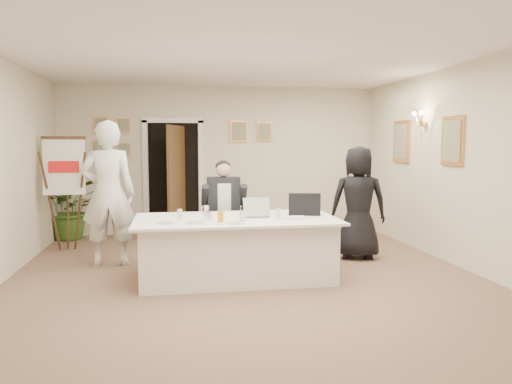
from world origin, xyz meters
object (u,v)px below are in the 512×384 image
object	(u,v)px
flip_chart	(66,199)
standing_woman	(358,203)
oj_glass	(221,217)
steel_jug	(208,216)
standing_man	(108,194)
laptop	(255,206)
laptop_bag	(304,204)
conference_table	(236,248)
potted_palm	(70,209)
paper_stack	(295,218)
seated_man	(224,210)

from	to	relation	value
flip_chart	standing_woman	xyz separation A→B (m)	(4.40, -1.26, 0.01)
oj_glass	steel_jug	size ratio (longest dim) A/B	1.18
standing_man	standing_woman	distance (m)	3.61
standing_woman	oj_glass	world-z (taller)	standing_woman
laptop	standing_man	bearing A→B (deg)	150.23
laptop_bag	steel_jug	size ratio (longest dim) A/B	3.76
laptop	steel_jug	world-z (taller)	laptop
laptop	oj_glass	bearing A→B (deg)	-144.84
conference_table	standing_man	size ratio (longest dim) A/B	1.25
potted_palm	paper_stack	size ratio (longest dim) A/B	4.11
paper_stack	flip_chart	bearing A→B (deg)	144.58
laptop_bag	oj_glass	bearing A→B (deg)	-146.43
steel_jug	seated_man	bearing A→B (deg)	75.14
flip_chart	paper_stack	bearing A→B (deg)	-35.42
flip_chart	laptop_bag	distance (m)	3.92
conference_table	seated_man	bearing A→B (deg)	92.65
laptop	standing_woman	bearing A→B (deg)	17.88
conference_table	flip_chart	xyz separation A→B (m)	(-2.47, 2.07, 0.43)
flip_chart	laptop	world-z (taller)	flip_chart
potted_palm	standing_man	bearing A→B (deg)	-66.40
potted_palm	paper_stack	bearing A→B (deg)	-44.82
standing_man	conference_table	bearing A→B (deg)	147.75
standing_woman	potted_palm	distance (m)	5.10
potted_palm	laptop_bag	size ratio (longest dim) A/B	2.66
oj_glass	potted_palm	bearing A→B (deg)	124.78
conference_table	paper_stack	xyz separation A→B (m)	(0.71, -0.19, 0.40)
conference_table	laptop	distance (m)	0.59
conference_table	oj_glass	bearing A→B (deg)	-125.10
standing_man	laptop_bag	world-z (taller)	standing_man
seated_man	standing_man	xyz separation A→B (m)	(-1.62, -0.07, 0.27)
flip_chart	potted_palm	world-z (taller)	flip_chart
paper_stack	steel_jug	xyz separation A→B (m)	(-1.07, 0.08, 0.04)
flip_chart	oj_glass	xyz separation A→B (m)	(2.24, -2.39, 0.01)
standing_man	steel_jug	bearing A→B (deg)	138.51
laptop_bag	laptop	bearing A→B (deg)	-166.38
laptop	oj_glass	world-z (taller)	laptop
conference_table	steel_jug	xyz separation A→B (m)	(-0.35, -0.11, 0.44)
standing_woman	oj_glass	xyz separation A→B (m)	(-2.16, -1.13, 0.00)
standing_woman	paper_stack	world-z (taller)	standing_woman
standing_man	laptop	world-z (taller)	standing_man
steel_jug	conference_table	bearing A→B (deg)	17.40
conference_table	flip_chart	bearing A→B (deg)	139.96
flip_chart	laptop	bearing A→B (deg)	-35.97
potted_palm	oj_glass	world-z (taller)	potted_palm
standing_woman	laptop	size ratio (longest dim) A/B	4.67
standing_man	steel_jug	xyz separation A→B (m)	(1.32, -1.08, -0.18)
conference_table	standing_woman	distance (m)	2.14
potted_palm	oj_glass	distance (m)	4.19
oj_glass	standing_man	bearing A→B (deg)	138.29
laptop	oj_glass	size ratio (longest dim) A/B	2.77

